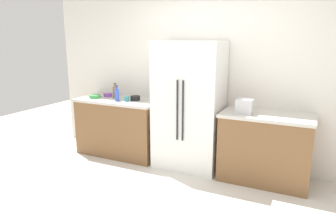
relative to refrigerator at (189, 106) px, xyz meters
The scene contains 13 objects.
ground_plane 1.60m from the refrigerator, 82.03° to the right, with size 10.82×10.82×0.00m, color beige.
kitchen_back_panel 0.75m from the refrigerator, 63.94° to the left, with size 5.41×0.10×3.06m, color silver.
counter_left 1.27m from the refrigerator, behind, with size 1.37×0.65×0.91m.
counter_right 1.17m from the refrigerator, ahead, with size 1.15×0.65×0.91m.
refrigerator is the anchor object (origin of this frame).
toaster 0.82m from the refrigerator, ahead, with size 0.21×0.16×0.19m, color silver.
bottle_a 1.33m from the refrigerator, behind, with size 0.08×0.08×0.24m.
bottle_b 1.15m from the refrigerator, behind, with size 0.07×0.07×0.25m.
cup_a 1.00m from the refrigerator, behind, with size 0.07×0.07×0.08m, color teal.
cup_b 0.69m from the refrigerator, 11.12° to the left, with size 0.08×0.08×0.10m, color red.
bowl_a 0.92m from the refrigerator, behind, with size 0.15×0.15×0.07m, color black.
bowl_b 1.61m from the refrigerator, behind, with size 0.18×0.18×0.05m, color green.
bowl_c 1.50m from the refrigerator, behind, with size 0.14×0.14×0.05m, color purple.
Camera 1 is at (1.41, -2.68, 1.83)m, focal length 32.97 mm.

